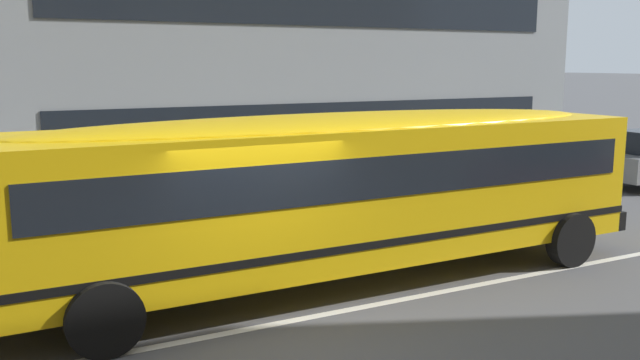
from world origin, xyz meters
name	(u,v)px	position (x,y,z in m)	size (l,w,h in m)	color
ground_plane	(263,326)	(0.00, 0.00, 0.00)	(400.00, 400.00, 0.00)	#4C4C4F
sidewalk_far	(138,220)	(0.00, 7.27, 0.01)	(120.00, 3.00, 0.01)	gray
lane_centreline	(263,326)	(0.00, 0.00, 0.00)	(110.00, 0.16, 0.01)	silver
school_bus	(328,184)	(1.68, 1.25, 1.65)	(12.43, 2.94, 2.77)	yellow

